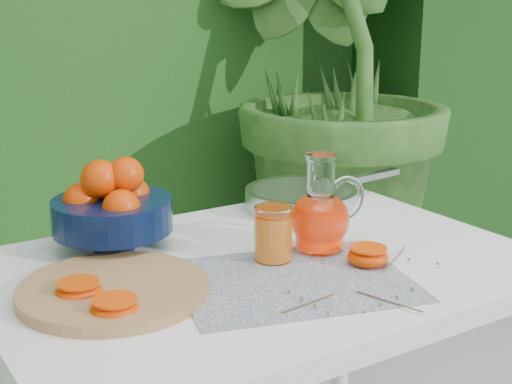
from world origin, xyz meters
TOP-DOWN VIEW (x-y plane):
  - potted_plant_right at (1.12, 1.19)m, footprint 2.21×2.21m
  - white_table at (0.05, -0.01)m, footprint 1.00×0.70m
  - placemat at (0.05, -0.12)m, footprint 0.46×0.40m
  - cutting_board at (-0.24, -0.01)m, footprint 0.34×0.34m
  - fruit_bowl at (-0.16, 0.20)m, footprint 0.24×0.24m
  - juice_pitcher at (0.18, -0.02)m, footprint 0.16×0.12m
  - juice_tumbler at (0.07, -0.02)m, footprint 0.08×0.08m
  - saute_pan at (0.32, 0.23)m, footprint 0.47×0.29m
  - orange_halves at (-0.12, -0.08)m, footprint 0.58×0.21m
  - thyme_sprigs at (0.13, -0.21)m, footprint 0.37×0.27m

SIDE VIEW (x-z plane):
  - white_table at x=0.05m, z-range 0.29..1.04m
  - placemat at x=0.05m, z-range 0.75..0.75m
  - thyme_sprigs at x=0.13m, z-range 0.75..0.76m
  - cutting_board at x=-0.24m, z-range 0.75..0.77m
  - orange_halves at x=-0.12m, z-range 0.75..0.79m
  - saute_pan at x=0.32m, z-range 0.75..0.80m
  - juice_tumbler at x=0.07m, z-range 0.75..0.85m
  - juice_pitcher at x=0.18m, z-range 0.72..0.91m
  - fruit_bowl at x=-0.16m, z-range 0.74..0.93m
  - potted_plant_right at x=1.12m, z-range 0.00..1.87m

